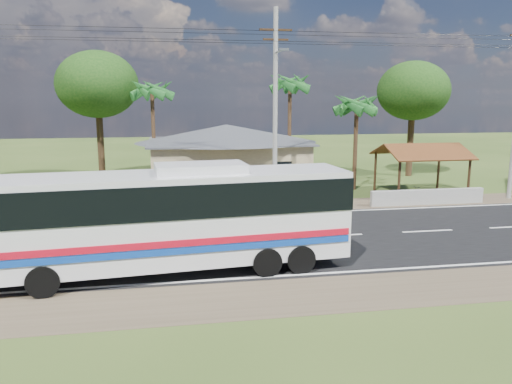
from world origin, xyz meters
The scene contains 13 objects.
ground centered at (0.00, 0.00, 0.00)m, with size 120.00×120.00×0.00m, color #2F4518.
road centered at (0.00, 0.00, 0.01)m, with size 120.00×16.00×0.03m.
house centered at (1.00, 13.00, 2.64)m, with size 12.40×10.00×5.00m.
waiting_shed centered at (13.00, 8.50, 2.73)m, with size 5.20×4.48×3.35m.
concrete_barrier centered at (12.00, 5.60, 0.45)m, with size 7.00×0.30×0.90m, color #9E9E99.
utility_poles centered at (2.67, 6.49, 5.77)m, with size 32.80×2.22×11.00m.
palm_near centered at (9.50, 11.00, 5.71)m, with size 2.80×2.80×6.70m.
palm_mid centered at (6.00, 15.50, 7.16)m, with size 2.80×2.80×8.20m.
palm_far centered at (-4.00, 16.00, 6.68)m, with size 2.80×2.80×7.70m.
tree_behind_house centered at (-8.00, 18.00, 7.12)m, with size 6.00×6.00×9.61m.
tree_behind_shed centered at (16.00, 16.00, 6.68)m, with size 5.60×5.60×9.02m.
coach_bus centered at (-2.83, -3.65, 2.25)m, with size 12.83×3.78×3.93m.
motorcycle centered at (11.58, 6.78, 0.41)m, with size 0.55×1.58×0.83m, color black.
Camera 1 is at (-2.81, -21.02, 6.22)m, focal length 35.00 mm.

